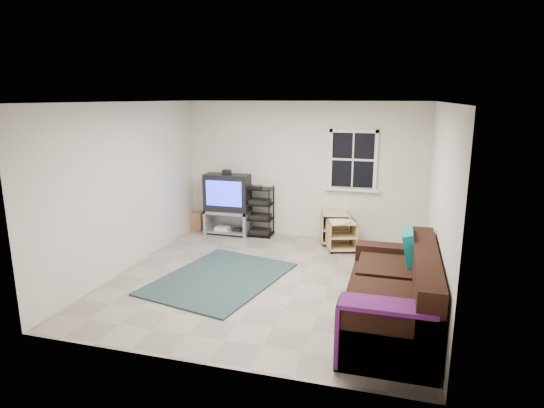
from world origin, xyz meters
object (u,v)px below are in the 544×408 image
(side_table_right, at_px, (341,233))
(sofa, at_px, (395,298))
(tv_unit, at_px, (227,199))
(side_table_left, at_px, (335,226))
(av_rack, at_px, (260,215))

(side_table_right, distance_m, sofa, 2.82)
(tv_unit, distance_m, sofa, 4.45)
(side_table_left, bearing_deg, av_rack, 178.75)
(side_table_right, xyz_separation_m, sofa, (0.97, -2.64, 0.05))
(tv_unit, bearing_deg, side_table_right, -8.98)
(av_rack, xyz_separation_m, side_table_right, (1.63, -0.40, -0.12))
(side_table_left, xyz_separation_m, side_table_right, (0.16, -0.37, -0.00))
(av_rack, distance_m, side_table_left, 1.47)
(av_rack, bearing_deg, side_table_left, -1.25)
(av_rack, height_order, side_table_left, av_rack)
(sofa, bearing_deg, side_table_right, 110.19)
(tv_unit, bearing_deg, side_table_left, 0.30)
(side_table_left, distance_m, sofa, 3.22)
(side_table_left, xyz_separation_m, sofa, (1.14, -3.02, 0.05))
(tv_unit, bearing_deg, sofa, -42.70)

